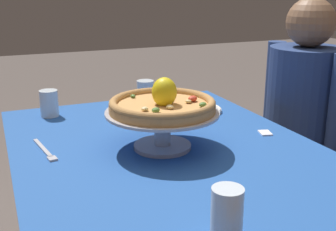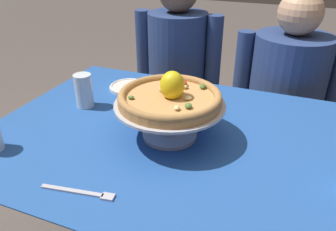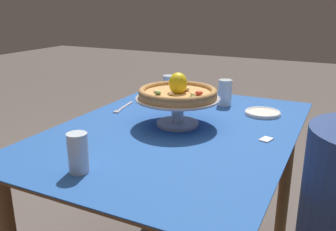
{
  "view_description": "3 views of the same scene",
  "coord_description": "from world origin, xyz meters",
  "px_view_note": "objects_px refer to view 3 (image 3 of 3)",
  "views": [
    {
      "loc": [
        1.1,
        -0.47,
        1.23
      ],
      "look_at": [
        -0.08,
        0.02,
        0.84
      ],
      "focal_mm": 45.88,
      "sensor_mm": 36.0,
      "label": 1
    },
    {
      "loc": [
        0.3,
        -0.86,
        1.32
      ],
      "look_at": [
        -0.03,
        -0.04,
        0.84
      ],
      "focal_mm": 35.29,
      "sensor_mm": 36.0,
      "label": 2
    },
    {
      "loc": [
        1.25,
        0.58,
        1.24
      ],
      "look_at": [
        -0.02,
        -0.05,
        0.79
      ],
      "focal_mm": 38.65,
      "sensor_mm": 36.0,
      "label": 3
    }
  ],
  "objects_px": {
    "water_glass_side_left": "(225,94)",
    "pizza_stand": "(178,106)",
    "side_plate": "(263,113)",
    "sugar_packet": "(266,139)",
    "water_glass_side_right": "(78,156)",
    "dinner_fork": "(123,108)",
    "water_glass_front_left": "(169,86)",
    "pizza": "(178,92)"
  },
  "relations": [
    {
      "from": "pizza_stand",
      "to": "sugar_packet",
      "type": "bearing_deg",
      "value": 88.22
    },
    {
      "from": "dinner_fork",
      "to": "sugar_packet",
      "type": "bearing_deg",
      "value": 80.61
    },
    {
      "from": "pizza",
      "to": "water_glass_side_right",
      "type": "distance_m",
      "value": 0.54
    },
    {
      "from": "pizza_stand",
      "to": "dinner_fork",
      "type": "height_order",
      "value": "pizza_stand"
    },
    {
      "from": "dinner_fork",
      "to": "sugar_packet",
      "type": "relative_size",
      "value": 3.94
    },
    {
      "from": "water_glass_side_left",
      "to": "pizza",
      "type": "bearing_deg",
      "value": -12.01
    },
    {
      "from": "water_glass_front_left",
      "to": "water_glass_side_left",
      "type": "xyz_separation_m",
      "value": [
        0.09,
        0.35,
        0.01
      ]
    },
    {
      "from": "pizza_stand",
      "to": "sugar_packet",
      "type": "height_order",
      "value": "pizza_stand"
    },
    {
      "from": "pizza_stand",
      "to": "side_plate",
      "type": "xyz_separation_m",
      "value": [
        -0.3,
        0.28,
        -0.07
      ]
    },
    {
      "from": "pizza_stand",
      "to": "dinner_fork",
      "type": "xyz_separation_m",
      "value": [
        -0.1,
        -0.34,
        -0.08
      ]
    },
    {
      "from": "water_glass_front_left",
      "to": "dinner_fork",
      "type": "height_order",
      "value": "water_glass_front_left"
    },
    {
      "from": "water_glass_side_left",
      "to": "side_plate",
      "type": "distance_m",
      "value": 0.22
    },
    {
      "from": "water_glass_side_left",
      "to": "water_glass_side_right",
      "type": "distance_m",
      "value": 0.91
    },
    {
      "from": "water_glass_front_left",
      "to": "water_glass_side_right",
      "type": "relative_size",
      "value": 0.81
    },
    {
      "from": "side_plate",
      "to": "sugar_packet",
      "type": "relative_size",
      "value": 3.17
    },
    {
      "from": "pizza",
      "to": "water_glass_side_left",
      "type": "bearing_deg",
      "value": 167.99
    },
    {
      "from": "pizza_stand",
      "to": "water_glass_front_left",
      "type": "height_order",
      "value": "pizza_stand"
    },
    {
      "from": "side_plate",
      "to": "dinner_fork",
      "type": "relative_size",
      "value": 0.8
    },
    {
      "from": "pizza_stand",
      "to": "sugar_packet",
      "type": "relative_size",
      "value": 6.87
    },
    {
      "from": "side_plate",
      "to": "water_glass_front_left",
      "type": "bearing_deg",
      "value": -107.03
    },
    {
      "from": "pizza_stand",
      "to": "water_glass_side_right",
      "type": "xyz_separation_m",
      "value": [
        0.52,
        -0.08,
        -0.03
      ]
    },
    {
      "from": "water_glass_side_right",
      "to": "pizza_stand",
      "type": "bearing_deg",
      "value": 171.24
    },
    {
      "from": "water_glass_side_left",
      "to": "dinner_fork",
      "type": "bearing_deg",
      "value": -56.96
    },
    {
      "from": "side_plate",
      "to": "dinner_fork",
      "type": "bearing_deg",
      "value": -72.54
    },
    {
      "from": "water_glass_side_left",
      "to": "pizza_stand",
      "type": "bearing_deg",
      "value": -12.14
    },
    {
      "from": "water_glass_front_left",
      "to": "pizza_stand",
      "type": "bearing_deg",
      "value": 29.93
    },
    {
      "from": "pizza",
      "to": "sugar_packet",
      "type": "bearing_deg",
      "value": 88.34
    },
    {
      "from": "pizza_stand",
      "to": "water_glass_side_right",
      "type": "relative_size",
      "value": 2.8
    },
    {
      "from": "pizza_stand",
      "to": "dinner_fork",
      "type": "bearing_deg",
      "value": -107.33
    },
    {
      "from": "side_plate",
      "to": "pizza_stand",
      "type": "bearing_deg",
      "value": -43.51
    },
    {
      "from": "pizza",
      "to": "water_glass_side_right",
      "type": "xyz_separation_m",
      "value": [
        0.52,
        -0.08,
        -0.09
      ]
    },
    {
      "from": "sugar_packet",
      "to": "pizza_stand",
      "type": "bearing_deg",
      "value": -91.78
    },
    {
      "from": "dinner_fork",
      "to": "water_glass_front_left",
      "type": "bearing_deg",
      "value": 169.9
    },
    {
      "from": "water_glass_side_right",
      "to": "dinner_fork",
      "type": "relative_size",
      "value": 0.62
    },
    {
      "from": "pizza",
      "to": "water_glass_side_left",
      "type": "relative_size",
      "value": 2.51
    },
    {
      "from": "pizza",
      "to": "dinner_fork",
      "type": "xyz_separation_m",
      "value": [
        -0.11,
        -0.34,
        -0.14
      ]
    },
    {
      "from": "water_glass_front_left",
      "to": "water_glass_side_right",
      "type": "height_order",
      "value": "water_glass_side_right"
    },
    {
      "from": "water_glass_front_left",
      "to": "side_plate",
      "type": "xyz_separation_m",
      "value": [
        0.17,
        0.56,
        -0.03
      ]
    },
    {
      "from": "water_glass_front_left",
      "to": "sugar_packet",
      "type": "bearing_deg",
      "value": 52.94
    },
    {
      "from": "pizza_stand",
      "to": "side_plate",
      "type": "bearing_deg",
      "value": 136.49
    },
    {
      "from": "side_plate",
      "to": "dinner_fork",
      "type": "height_order",
      "value": "side_plate"
    },
    {
      "from": "pizza_stand",
      "to": "water_glass_side_left",
      "type": "height_order",
      "value": "water_glass_side_left"
    }
  ]
}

